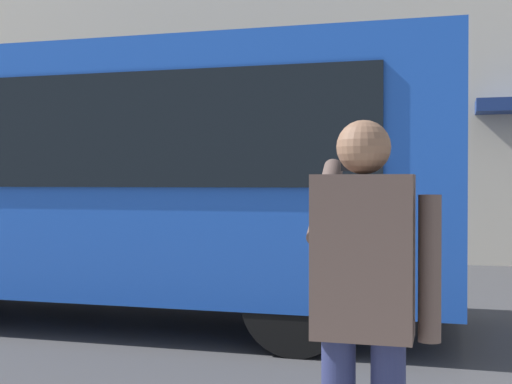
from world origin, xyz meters
TOP-DOWN VIEW (x-y plane):
  - ground_plane at (0.00, 0.00)m, footprint 60.00×60.00m
  - red_bus at (3.56, 0.14)m, footprint 9.05×2.54m
  - pedestrian_photographer at (-0.47, 4.63)m, footprint 0.53×0.52m

SIDE VIEW (x-z plane):
  - ground_plane at x=0.00m, z-range 0.00..0.00m
  - pedestrian_photographer at x=-0.47m, z-range 0.29..1.99m
  - red_bus at x=3.56m, z-range 0.14..3.22m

